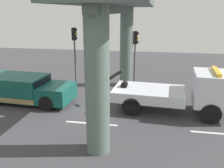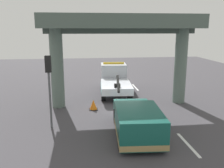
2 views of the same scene
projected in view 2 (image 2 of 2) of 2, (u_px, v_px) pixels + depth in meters
name	position (u px, v px, depth m)	size (l,w,h in m)	color
ground_plane	(122.00, 108.00, 17.56)	(60.00, 40.00, 0.10)	#423F44
lane_stripe_west	(188.00, 145.00, 12.02)	(2.60, 0.16, 0.01)	silver
lane_stripe_mid	(153.00, 107.00, 17.82)	(2.60, 0.16, 0.01)	silver
lane_stripe_east	(135.00, 87.00, 23.63)	(2.60, 0.16, 0.01)	silver
tow_truck_white	(114.00, 78.00, 21.75)	(7.32, 2.80, 2.46)	silver
towed_van_green	(137.00, 121.00, 12.90)	(5.33, 2.53, 1.58)	#145147
overpass_structure	(121.00, 31.00, 17.21)	(3.60, 11.03, 6.47)	#596B60
traffic_light_near	(49.00, 76.00, 13.44)	(0.39, 0.32, 4.11)	#515456
traffic_light_far	(57.00, 66.00, 17.83)	(0.39, 0.32, 3.92)	#515456
traffic_cone_orange	(93.00, 105.00, 17.12)	(0.59, 0.59, 0.70)	orange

